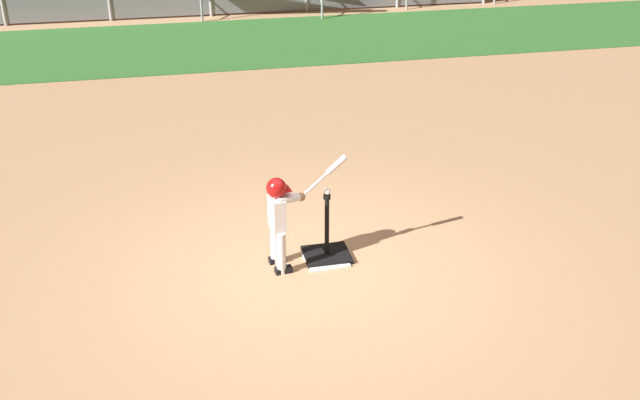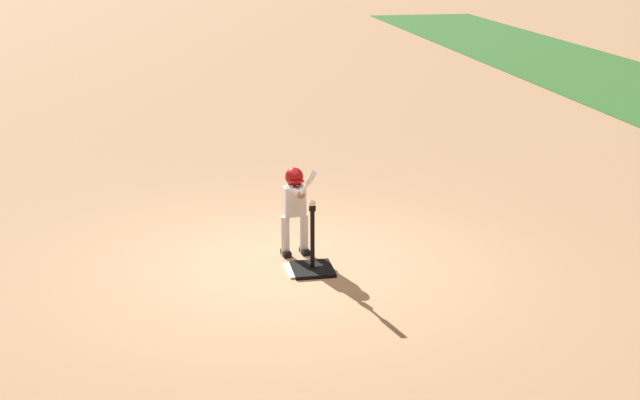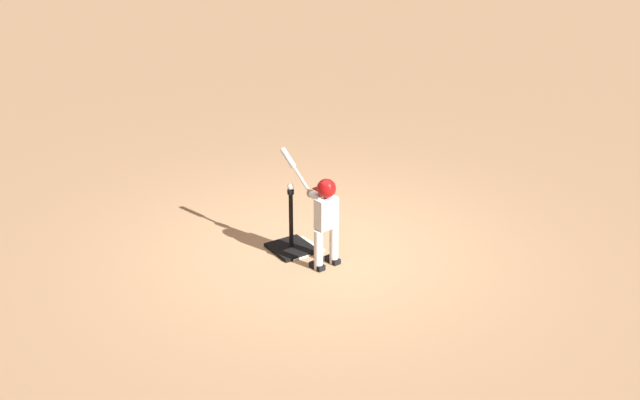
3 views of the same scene
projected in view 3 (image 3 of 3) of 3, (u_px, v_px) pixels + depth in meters
ground_plane at (318, 250)px, 10.22m from camera, size 90.00×90.00×0.00m
home_plate at (298, 248)px, 10.24m from camera, size 0.47×0.47×0.02m
batting_tee at (291, 243)px, 10.19m from camera, size 0.50×0.45×0.75m
batter_child at (324, 211)px, 9.62m from camera, size 0.87×0.34×1.20m
baseball at (291, 187)px, 9.91m from camera, size 0.07×0.07×0.07m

